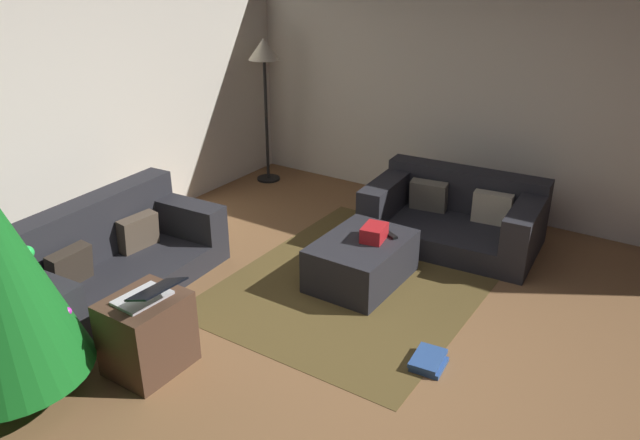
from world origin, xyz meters
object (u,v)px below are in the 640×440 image
at_px(laptop, 148,295).
at_px(corner_lamp, 264,60).
at_px(side_table, 147,334).
at_px(gift_box, 374,233).
at_px(couch_left, 108,258).
at_px(couch_right, 456,215).
at_px(tv_remote, 390,235).
at_px(ottoman, 361,261).
at_px(book_stack, 428,361).

bearing_deg(laptop, corner_lamp, 26.08).
xyz_separation_m(side_table, corner_lamp, (3.36, 1.59, 1.18)).
xyz_separation_m(gift_box, laptop, (-1.89, 0.63, 0.14)).
xyz_separation_m(couch_left, couch_right, (2.46, -2.07, -0.02)).
relative_size(tv_remote, laptop, 0.39).
distance_m(ottoman, gift_box, 0.28).
distance_m(ottoman, book_stack, 1.24).
distance_m(gift_box, corner_lamp, 2.89).
distance_m(couch_left, gift_box, 2.23).
bearing_deg(laptop, book_stack, -55.17).
relative_size(couch_left, corner_lamp, 1.11).
relative_size(couch_left, book_stack, 6.12).
xyz_separation_m(gift_box, corner_lamp, (1.48, 2.28, 0.99)).
bearing_deg(book_stack, couch_left, 100.35).
height_order(gift_box, tv_remote, gift_box).
height_order(book_stack, corner_lamp, corner_lamp).
relative_size(side_table, laptop, 1.33).
bearing_deg(couch_right, side_table, 67.95).
bearing_deg(gift_box, book_stack, -132.65).
bearing_deg(ottoman, side_table, 161.32).
bearing_deg(couch_left, ottoman, 122.44).
xyz_separation_m(tv_remote, corner_lamp, (1.34, 2.36, 1.05)).
bearing_deg(corner_lamp, laptop, -153.92).
relative_size(laptop, book_stack, 1.32).
bearing_deg(couch_right, couch_left, 45.66).
bearing_deg(laptop, side_table, 87.35).
bearing_deg(ottoman, book_stack, -127.97).
distance_m(book_stack, corner_lamp, 4.17).
xyz_separation_m(couch_right, side_table, (-3.03, 0.97, 0.01)).
distance_m(couch_right, side_table, 3.18).
bearing_deg(laptop, tv_remote, -19.37).
relative_size(side_table, corner_lamp, 0.32).
bearing_deg(side_table, couch_right, -17.82).
height_order(ottoman, corner_lamp, corner_lamp).
bearing_deg(ottoman, laptop, 163.06).
distance_m(couch_right, gift_box, 1.19).
relative_size(ottoman, laptop, 2.24).
bearing_deg(couch_left, couch_right, 136.21).
height_order(ottoman, tv_remote, tv_remote).
bearing_deg(couch_left, book_stack, 96.67).
distance_m(couch_right, tv_remote, 1.03).
xyz_separation_m(ottoman, tv_remote, (0.20, -0.16, 0.21)).
distance_m(couch_left, laptop, 1.33).
xyz_separation_m(laptop, corner_lamp, (3.37, 1.65, 0.85)).
height_order(couch_right, side_table, couch_right).
relative_size(couch_right, laptop, 4.07).
height_order(couch_left, tv_remote, couch_left).
bearing_deg(gift_box, laptop, 161.53).
distance_m(laptop, corner_lamp, 3.84).
xyz_separation_m(couch_right, tv_remote, (-1.00, 0.20, 0.14)).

